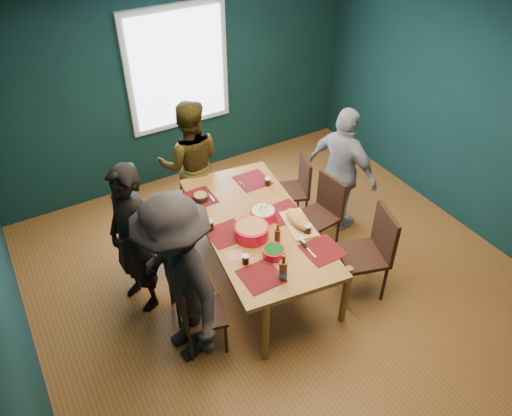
{
  "coord_description": "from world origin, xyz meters",
  "views": [
    {
      "loc": [
        -2.14,
        -3.17,
        4.01
      ],
      "look_at": [
        -0.23,
        0.13,
        1.02
      ],
      "focal_mm": 35.0,
      "sensor_mm": 36.0,
      "label": 1
    }
  ],
  "objects_px": {
    "chair_right_mid": "(324,208)",
    "chair_left_far": "(148,237)",
    "person_right": "(342,172)",
    "person_back": "(190,164)",
    "cutting_board": "(298,221)",
    "person_far_left": "(133,241)",
    "chair_left_near": "(194,310)",
    "chair_left_mid": "(180,278)",
    "dining_table": "(256,228)",
    "chair_right_near": "(372,247)",
    "bowl_salad": "(252,231)",
    "bowl_dumpling": "(263,214)",
    "person_near_left": "(178,283)",
    "bowl_herbs": "(274,252)",
    "chair_right_far": "(297,185)"
  },
  "relations": [
    {
      "from": "chair_left_near",
      "to": "chair_right_mid",
      "type": "distance_m",
      "value": 1.97
    },
    {
      "from": "chair_right_near",
      "to": "bowl_salad",
      "type": "xyz_separation_m",
      "value": [
        -1.08,
        0.56,
        0.27
      ]
    },
    {
      "from": "chair_left_near",
      "to": "chair_right_far",
      "type": "distance_m",
      "value": 2.19
    },
    {
      "from": "chair_left_mid",
      "to": "bowl_herbs",
      "type": "distance_m",
      "value": 0.95
    },
    {
      "from": "person_back",
      "to": "bowl_herbs",
      "type": "distance_m",
      "value": 1.81
    },
    {
      "from": "dining_table",
      "to": "chair_left_near",
      "type": "height_order",
      "value": "chair_left_near"
    },
    {
      "from": "chair_right_near",
      "to": "person_near_left",
      "type": "relative_size",
      "value": 0.57
    },
    {
      "from": "chair_left_mid",
      "to": "bowl_dumpling",
      "type": "bearing_deg",
      "value": 15.01
    },
    {
      "from": "chair_right_mid",
      "to": "chair_left_far",
      "type": "bearing_deg",
      "value": 155.58
    },
    {
      "from": "chair_left_far",
      "to": "chair_right_mid",
      "type": "bearing_deg",
      "value": -13.47
    },
    {
      "from": "chair_left_near",
      "to": "chair_right_near",
      "type": "xyz_separation_m",
      "value": [
        1.87,
        -0.23,
        0.09
      ]
    },
    {
      "from": "person_back",
      "to": "cutting_board",
      "type": "bearing_deg",
      "value": 129.18
    },
    {
      "from": "chair_right_mid",
      "to": "chair_right_far",
      "type": "bearing_deg",
      "value": 83.44
    },
    {
      "from": "chair_right_mid",
      "to": "person_back",
      "type": "relative_size",
      "value": 0.56
    },
    {
      "from": "chair_left_far",
      "to": "cutting_board",
      "type": "relative_size",
      "value": 1.38
    },
    {
      "from": "chair_left_mid",
      "to": "cutting_board",
      "type": "relative_size",
      "value": 1.47
    },
    {
      "from": "chair_left_far",
      "to": "chair_right_near",
      "type": "distance_m",
      "value": 2.35
    },
    {
      "from": "dining_table",
      "to": "chair_left_near",
      "type": "relative_size",
      "value": 2.55
    },
    {
      "from": "person_right",
      "to": "chair_left_far",
      "type": "bearing_deg",
      "value": 64.7
    },
    {
      "from": "person_far_left",
      "to": "person_right",
      "type": "height_order",
      "value": "person_far_left"
    },
    {
      "from": "person_back",
      "to": "person_near_left",
      "type": "relative_size",
      "value": 0.9
    },
    {
      "from": "person_right",
      "to": "person_near_left",
      "type": "bearing_deg",
      "value": 92.6
    },
    {
      "from": "bowl_salad",
      "to": "bowl_dumpling",
      "type": "bearing_deg",
      "value": 38.47
    },
    {
      "from": "person_far_left",
      "to": "person_right",
      "type": "distance_m",
      "value": 2.5
    },
    {
      "from": "bowl_salad",
      "to": "dining_table",
      "type": "bearing_deg",
      "value": 48.15
    },
    {
      "from": "cutting_board",
      "to": "person_back",
      "type": "bearing_deg",
      "value": 118.47
    },
    {
      "from": "cutting_board",
      "to": "chair_left_mid",
      "type": "bearing_deg",
      "value": -176.83
    },
    {
      "from": "dining_table",
      "to": "chair_right_far",
      "type": "bearing_deg",
      "value": 42.15
    },
    {
      "from": "chair_right_mid",
      "to": "bowl_herbs",
      "type": "relative_size",
      "value": 4.35
    },
    {
      "from": "chair_left_mid",
      "to": "chair_right_far",
      "type": "bearing_deg",
      "value": 30.62
    },
    {
      "from": "person_back",
      "to": "bowl_dumpling",
      "type": "distance_m",
      "value": 1.3
    },
    {
      "from": "chair_right_far",
      "to": "bowl_dumpling",
      "type": "height_order",
      "value": "bowl_dumpling"
    },
    {
      "from": "cutting_board",
      "to": "chair_right_mid",
      "type": "bearing_deg",
      "value": 41.29
    },
    {
      "from": "chair_left_mid",
      "to": "bowl_herbs",
      "type": "bearing_deg",
      "value": -19.29
    },
    {
      "from": "person_back",
      "to": "dining_table",
      "type": "bearing_deg",
      "value": 117.76
    },
    {
      "from": "chair_left_mid",
      "to": "person_far_left",
      "type": "distance_m",
      "value": 0.58
    },
    {
      "from": "chair_right_mid",
      "to": "bowl_salad",
      "type": "distance_m",
      "value": 1.17
    },
    {
      "from": "chair_left_near",
      "to": "person_back",
      "type": "relative_size",
      "value": 0.53
    },
    {
      "from": "chair_left_far",
      "to": "bowl_herbs",
      "type": "relative_size",
      "value": 3.96
    },
    {
      "from": "chair_left_mid",
      "to": "person_right",
      "type": "height_order",
      "value": "person_right"
    },
    {
      "from": "person_far_left",
      "to": "person_right",
      "type": "bearing_deg",
      "value": 70.25
    },
    {
      "from": "person_back",
      "to": "person_near_left",
      "type": "height_order",
      "value": "person_near_left"
    },
    {
      "from": "person_far_left",
      "to": "person_near_left",
      "type": "xyz_separation_m",
      "value": [
        0.14,
        -0.78,
        0.06
      ]
    },
    {
      "from": "chair_right_near",
      "to": "person_far_left",
      "type": "relative_size",
      "value": 0.61
    },
    {
      "from": "chair_left_near",
      "to": "person_far_left",
      "type": "relative_size",
      "value": 0.52
    },
    {
      "from": "dining_table",
      "to": "chair_right_mid",
      "type": "height_order",
      "value": "chair_right_mid"
    },
    {
      "from": "chair_left_near",
      "to": "chair_right_mid",
      "type": "relative_size",
      "value": 0.95
    },
    {
      "from": "person_far_left",
      "to": "person_back",
      "type": "bearing_deg",
      "value": 114.3
    },
    {
      "from": "bowl_herbs",
      "to": "person_far_left",
      "type": "bearing_deg",
      "value": 142.92
    },
    {
      "from": "chair_left_mid",
      "to": "person_right",
      "type": "relative_size",
      "value": 0.56
    }
  ]
}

